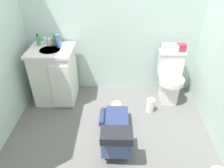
# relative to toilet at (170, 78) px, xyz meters

# --- Properties ---
(ground_plane) EXTENTS (3.01, 3.05, 0.04)m
(ground_plane) POSITION_rel_toilet_xyz_m (-0.85, -0.75, -0.39)
(ground_plane) COLOR #615E5C
(wall_back) EXTENTS (2.67, 0.08, 2.40)m
(wall_back) POSITION_rel_toilet_xyz_m (-0.85, 0.31, 0.83)
(wall_back) COLOR #B2CABE
(wall_back) RESTS_ON ground_plane
(toilet) EXTENTS (0.36, 0.46, 0.75)m
(toilet) POSITION_rel_toilet_xyz_m (0.00, 0.00, 0.00)
(toilet) COLOR silver
(toilet) RESTS_ON ground_plane
(vanity_cabinet) EXTENTS (0.60, 0.53, 0.82)m
(vanity_cabinet) POSITION_rel_toilet_xyz_m (-1.67, -0.05, 0.05)
(vanity_cabinet) COLOR silver
(vanity_cabinet) RESTS_ON ground_plane
(faucet) EXTENTS (0.02, 0.02, 0.10)m
(faucet) POSITION_rel_toilet_xyz_m (-1.68, 0.09, 0.50)
(faucet) COLOR silver
(faucet) RESTS_ON vanity_cabinet
(person_plumber) EXTENTS (0.39, 1.06, 0.52)m
(person_plumber) POSITION_rel_toilet_xyz_m (-0.77, -0.87, -0.19)
(person_plumber) COLOR navy
(person_plumber) RESTS_ON ground_plane
(tissue_box) EXTENTS (0.22, 0.11, 0.10)m
(tissue_box) POSITION_rel_toilet_xyz_m (-0.05, 0.09, 0.43)
(tissue_box) COLOR silver
(tissue_box) RESTS_ON toilet
(toiletry_bag) EXTENTS (0.12, 0.09, 0.11)m
(toiletry_bag) POSITION_rel_toilet_xyz_m (0.10, 0.09, 0.44)
(toiletry_bag) COLOR #B22D3F
(toiletry_bag) RESTS_ON toilet
(soap_dispenser) EXTENTS (0.06, 0.06, 0.17)m
(soap_dispenser) POSITION_rel_toilet_xyz_m (-1.87, 0.07, 0.52)
(soap_dispenser) COLOR #41995A
(soap_dispenser) RESTS_ON vanity_cabinet
(bottle_clear) EXTENTS (0.05, 0.05, 0.11)m
(bottle_clear) POSITION_rel_toilet_xyz_m (-1.77, 0.09, 0.51)
(bottle_clear) COLOR silver
(bottle_clear) RESTS_ON vanity_cabinet
(bottle_white) EXTENTS (0.06, 0.06, 0.10)m
(bottle_white) POSITION_rel_toilet_xyz_m (-1.71, 0.08, 0.50)
(bottle_white) COLOR white
(bottle_white) RESTS_ON vanity_cabinet
(bottle_green) EXTENTS (0.06, 0.06, 0.16)m
(bottle_green) POSITION_rel_toilet_xyz_m (-1.63, 0.08, 0.53)
(bottle_green) COLOR #539644
(bottle_green) RESTS_ON vanity_cabinet
(bottle_blue) EXTENTS (0.06, 0.06, 0.18)m
(bottle_blue) POSITION_rel_toilet_xyz_m (-1.57, 0.02, 0.54)
(bottle_blue) COLOR #4766B8
(bottle_blue) RESTS_ON vanity_cabinet
(paper_towel_roll) EXTENTS (0.11, 0.11, 0.21)m
(paper_towel_roll) POSITION_rel_toilet_xyz_m (-0.30, -0.32, -0.26)
(paper_towel_roll) COLOR white
(paper_towel_roll) RESTS_ON ground_plane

